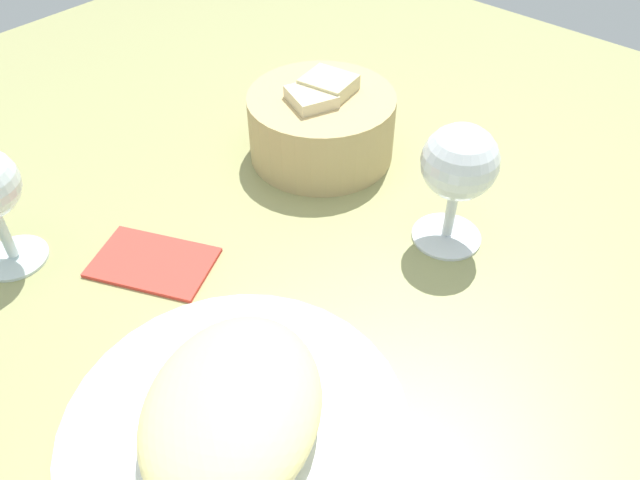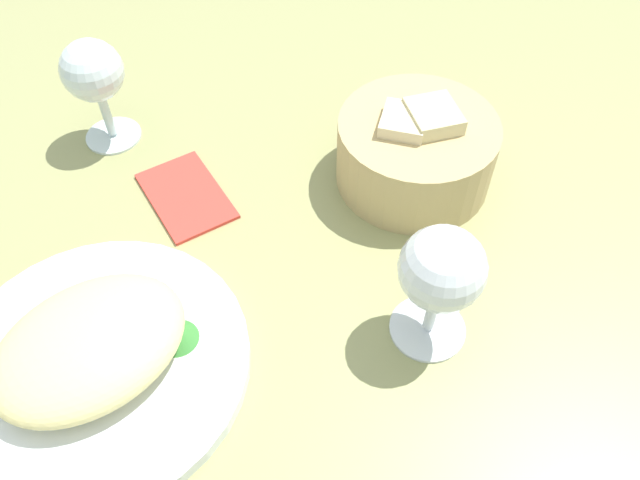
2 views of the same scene
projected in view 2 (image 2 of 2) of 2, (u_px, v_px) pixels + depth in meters
ground_plane at (221, 305)px, 59.13cm from camera, size 140.00×140.00×2.00cm
plate at (99, 364)px, 53.46cm from camera, size 25.30×25.30×1.40cm
omelette at (89, 346)px, 51.12cm from camera, size 20.23×18.94×4.60cm
lettuce_garnish at (176, 334)px, 53.61cm from camera, size 3.72×3.72×1.49cm
bread_basket at (416, 150)px, 64.93cm from camera, size 16.09×16.09×9.04cm
wine_glass_near at (441, 274)px, 49.85cm from camera, size 7.00×7.00×12.55cm
wine_glass_far at (94, 77)px, 65.62cm from camera, size 6.46×6.46×12.21cm
folded_napkin at (186, 194)px, 65.94cm from camera, size 10.95×12.92×0.80cm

